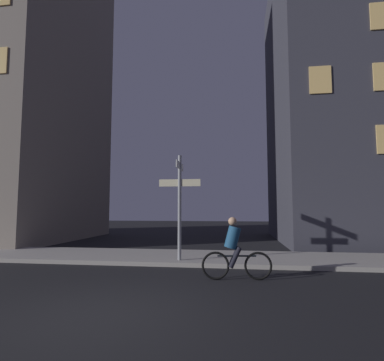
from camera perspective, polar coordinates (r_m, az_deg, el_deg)
name	(u,v)px	position (r m, az deg, el deg)	size (l,w,h in m)	color
ground_plane	(97,317)	(6.04, -16.78, -22.58)	(80.00, 80.00, 0.00)	black
sidewalk_kerb	(171,257)	(11.80, -3.78, -13.67)	(40.00, 3.14, 0.14)	#9E9991
signpost	(180,198)	(10.54, -2.26, -3.21)	(1.41, 1.24, 3.48)	gray
cyclist	(235,250)	(8.41, 7.74, -12.47)	(1.82, 0.37, 1.61)	black
building_right_block	(367,98)	(20.99, 29.16, 13.00)	(10.25, 10.03, 16.24)	#383842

